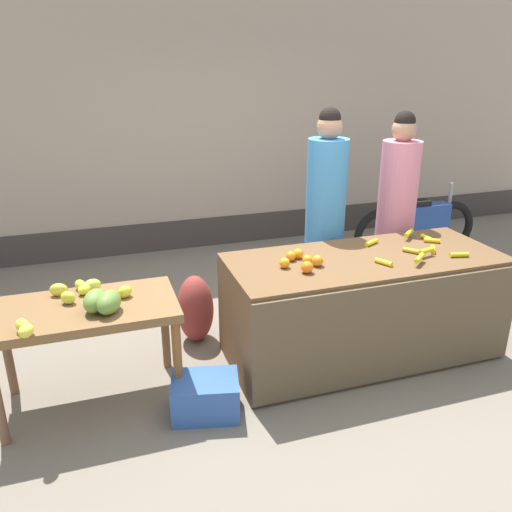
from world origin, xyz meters
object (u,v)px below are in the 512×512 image
object	(u,v)px
vendor_woman_pink_shirt	(396,214)
parked_motorcycle	(416,225)
produce_sack	(195,309)
produce_crate	(205,396)
vendor_woman_blue_shirt	(325,217)

from	to	relation	value
vendor_woman_pink_shirt	parked_motorcycle	bearing A→B (deg)	46.40
produce_sack	parked_motorcycle	bearing A→B (deg)	20.87
produce_crate	produce_sack	distance (m)	1.00
vendor_woman_pink_shirt	produce_crate	bearing A→B (deg)	-152.81
vendor_woman_pink_shirt	produce_crate	world-z (taller)	vendor_woman_pink_shirt
produce_crate	produce_sack	size ratio (longest dim) A/B	0.77
vendor_woman_blue_shirt	vendor_woman_pink_shirt	world-z (taller)	vendor_woman_blue_shirt
vendor_woman_pink_shirt	parked_motorcycle	size ratio (longest dim) A/B	1.13
vendor_woman_blue_shirt	produce_sack	distance (m)	1.35
vendor_woman_blue_shirt	produce_crate	size ratio (longest dim) A/B	4.24
vendor_woman_blue_shirt	parked_motorcycle	size ratio (longest dim) A/B	1.16
parked_motorcycle	produce_sack	size ratio (longest dim) A/B	2.78
vendor_woman_pink_shirt	produce_crate	distance (m)	2.40
parked_motorcycle	produce_sack	bearing A→B (deg)	-159.13
produce_crate	vendor_woman_blue_shirt	bearing A→B (deg)	38.40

